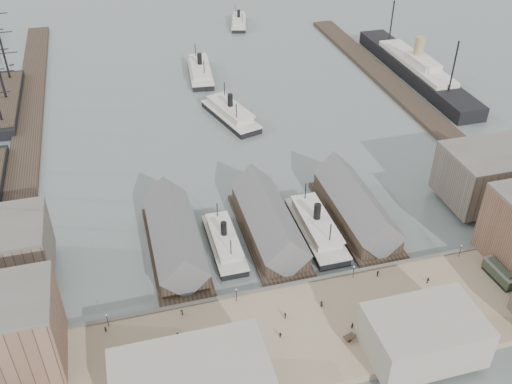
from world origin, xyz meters
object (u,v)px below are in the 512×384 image
object	(u,v)px
ferry_docked_west	(224,242)
horse_cart_center	(249,329)
horse_cart_left	(173,338)
tram	(499,274)
horse_cart_right	(358,337)
ocean_steamer	(416,69)

from	to	relation	value
ferry_docked_west	horse_cart_center	distance (m)	32.04
horse_cart_left	ferry_docked_west	bearing A→B (deg)	5.54
tram	horse_cart_center	distance (m)	64.06
tram	horse_cart_center	size ratio (longest dim) A/B	2.07
horse_cart_left	horse_cart_right	bearing A→B (deg)	-68.21
ocean_steamer	horse_cart_left	distance (m)	171.44
horse_cart_left	horse_cart_right	distance (m)	41.04
tram	horse_cart_left	world-z (taller)	tram
ocean_steamer	horse_cart_left	xyz separation A→B (m)	(-123.38, -119.02, -1.00)
ocean_steamer	horse_cart_right	xyz separation A→B (m)	(-83.78, -129.79, -1.02)
ferry_docked_west	horse_cart_right	bearing A→B (deg)	-62.53
tram	horse_cart_right	distance (m)	42.24
ferry_docked_west	ocean_steamer	world-z (taller)	ocean_steamer
horse_cart_left	horse_cart_right	world-z (taller)	horse_cart_left
horse_cart_center	horse_cart_right	xyz separation A→B (m)	(22.72, -8.81, 0.03)
ferry_docked_west	tram	xyz separation A→B (m)	(62.54, -32.15, 1.71)
tram	ocean_steamer	bearing A→B (deg)	66.75
ocean_steamer	horse_cart_left	world-z (taller)	ocean_steamer
horse_cart_right	tram	bearing A→B (deg)	-95.12
ocean_steamer	horse_cart_left	size ratio (longest dim) A/B	19.47
ferry_docked_west	ocean_steamer	distance (m)	137.65
ocean_steamer	horse_cart_right	bearing A→B (deg)	-122.84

